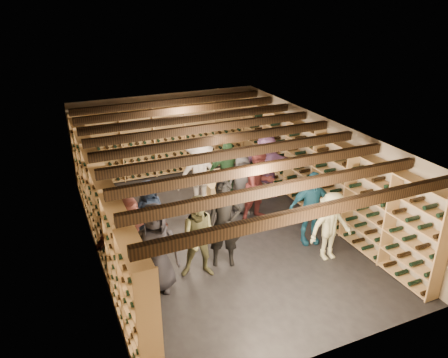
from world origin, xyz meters
name	(u,v)px	position (x,y,z in m)	size (l,w,h in m)	color
ground	(220,232)	(0.00, 0.00, 0.00)	(8.00, 8.00, 0.00)	black
walls	(220,185)	(0.00, 0.00, 1.20)	(5.52, 8.02, 2.40)	tan
ceiling	(220,133)	(0.00, 0.00, 2.40)	(5.50, 8.00, 0.01)	beige
ceiling_joists	(220,140)	(0.00, 0.00, 2.26)	(5.40, 7.12, 0.18)	black
wine_rack_left	(102,212)	(-2.57, 0.00, 1.08)	(0.32, 7.50, 2.15)	tan
wine_rack_right	(317,172)	(2.57, 0.00, 1.08)	(0.32, 7.50, 2.15)	tan
wine_rack_back	(169,139)	(0.00, 3.83, 1.07)	(4.70, 0.30, 2.15)	tan
crate_stack_left	(214,184)	(0.63, 1.87, 0.34)	(0.52, 0.37, 0.68)	tan
crate_stack_right	(218,194)	(0.55, 1.42, 0.26)	(0.50, 0.33, 0.51)	tan
crate_loose	(211,198)	(0.41, 1.57, 0.09)	(0.50, 0.33, 0.17)	tan
person_0	(156,248)	(-1.85, -1.41, 0.88)	(0.86, 0.56, 1.76)	black
person_1	(224,224)	(-0.41, -1.17, 0.93)	(0.68, 0.44, 1.85)	black
person_2	(201,237)	(-0.96, -1.35, 0.85)	(0.83, 0.64, 1.70)	brown
person_3	(331,227)	(1.67, -1.87, 0.75)	(0.97, 0.56, 1.50)	#BEBE90
person_4	(311,208)	(1.64, -1.15, 0.84)	(0.99, 0.41, 1.68)	navy
person_5	(130,235)	(-2.18, -0.68, 0.82)	(1.52, 0.49, 1.64)	brown
person_6	(149,212)	(-1.56, 0.25, 0.74)	(0.72, 0.47, 1.48)	#1B2946
person_8	(260,186)	(1.12, 0.21, 0.89)	(0.87, 0.68, 1.79)	#4F1F1F
person_9	(200,175)	(0.02, 1.30, 0.92)	(1.19, 0.68, 1.84)	beige
person_10	(227,174)	(0.71, 1.23, 0.87)	(1.02, 0.42, 1.73)	#254E2C
person_11	(266,165)	(1.88, 1.30, 0.89)	(1.64, 0.52, 1.77)	#8B5C99
person_12	(242,184)	(0.89, 0.71, 0.75)	(0.73, 0.48, 1.50)	#313236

